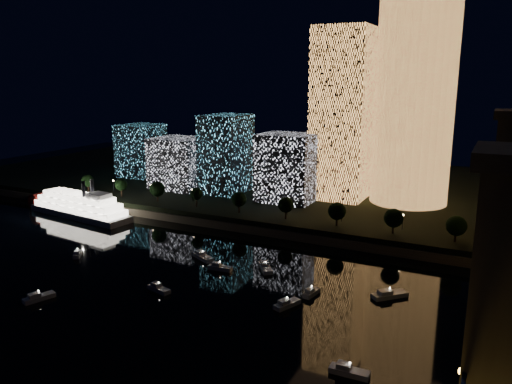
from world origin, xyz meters
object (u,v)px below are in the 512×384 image
(tower_cylindrical, at_px, (415,96))
(riverboat, at_px, (76,205))
(tower_rectangular, at_px, (342,115))
(truss_bridge, at_px, (508,340))

(tower_cylindrical, height_order, riverboat, tower_cylindrical)
(tower_rectangular, xyz_separation_m, truss_bridge, (67.75, -127.76, -25.28))
(tower_cylindrical, relative_size, tower_rectangular, 1.23)
(tower_cylindrical, xyz_separation_m, tower_rectangular, (-29.01, -4.82, -8.38))
(tower_cylindrical, distance_m, truss_bridge, 142.16)
(tower_cylindrical, bearing_deg, tower_rectangular, -170.56)
(truss_bridge, bearing_deg, tower_rectangular, 117.94)
(tower_cylindrical, height_order, tower_rectangular, tower_cylindrical)
(tower_cylindrical, xyz_separation_m, truss_bridge, (38.74, -132.58, -33.66))
(truss_bridge, bearing_deg, riverboat, 158.19)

